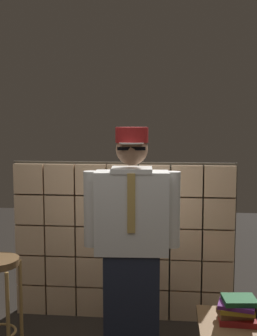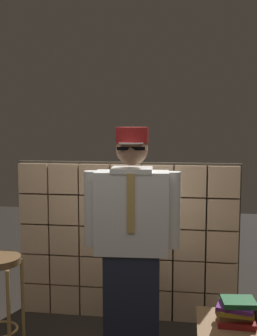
% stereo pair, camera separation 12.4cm
% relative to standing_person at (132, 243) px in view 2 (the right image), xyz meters
% --- Properties ---
extents(glass_block_wall, '(2.07, 0.10, 1.49)m').
position_rel_standing_person_xyz_m(glass_block_wall, '(-0.16, 0.76, -0.21)').
color(glass_block_wall, '#E0B78C').
rests_on(glass_block_wall, ground).
extents(standing_person, '(0.72, 0.31, 1.80)m').
position_rel_standing_person_xyz_m(standing_person, '(0.00, 0.00, 0.00)').
color(standing_person, '#1E2333').
rests_on(standing_person, ground).
extents(side_table, '(0.52, 0.52, 0.49)m').
position_rel_standing_person_xyz_m(side_table, '(0.74, -0.29, -0.51)').
color(side_table, brown).
rests_on(side_table, ground).
extents(book_stack, '(0.27, 0.22, 0.17)m').
position_rel_standing_person_xyz_m(book_stack, '(0.74, -0.28, -0.36)').
color(book_stack, maroon).
rests_on(book_stack, side_table).
extents(coffee_mug, '(0.13, 0.08, 0.09)m').
position_rel_standing_person_xyz_m(coffee_mug, '(0.89, -0.20, -0.40)').
color(coffee_mug, black).
rests_on(coffee_mug, side_table).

